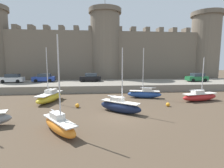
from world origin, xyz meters
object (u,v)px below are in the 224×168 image
(mooring_buoy_mid_mud, at_px, (168,105))
(car_quay_west, at_px, (197,77))
(sailboat_foreground_right, at_px, (120,106))
(sailboat_foreground_left, at_px, (59,125))
(mooring_buoy_near_shore, at_px, (77,106))
(sailboat_near_channel_left, at_px, (50,97))
(sailboat_midflat_right, at_px, (145,94))
(sailboat_near_channel_right, at_px, (200,96))
(car_quay_centre_east, at_px, (90,77))
(car_quay_east, at_px, (12,78))
(car_quay_centre_west, at_px, (44,78))

(mooring_buoy_mid_mud, xyz_separation_m, car_quay_west, (11.79, 13.65, 1.76))
(sailboat_foreground_right, distance_m, car_quay_west, 23.43)
(sailboat_foreground_left, distance_m, mooring_buoy_near_shore, 6.98)
(sailboat_foreground_left, xyz_separation_m, mooring_buoy_near_shore, (0.62, 6.94, -0.38))
(mooring_buoy_near_shore, relative_size, car_quay_west, 0.11)
(sailboat_near_channel_left, bearing_deg, sailboat_foreground_right, -33.62)
(sailboat_midflat_right, relative_size, sailboat_near_channel_left, 1.02)
(sailboat_foreground_left, height_order, sailboat_near_channel_right, sailboat_foreground_left)
(sailboat_midflat_right, bearing_deg, car_quay_centre_east, 126.09)
(sailboat_near_channel_left, xyz_separation_m, mooring_buoy_near_shore, (3.77, -3.18, -0.42))
(sailboat_foreground_left, distance_m, sailboat_foreground_right, 6.89)
(mooring_buoy_mid_mud, relative_size, car_quay_east, 0.11)
(sailboat_foreground_left, relative_size, sailboat_near_channel_right, 1.23)
(sailboat_near_channel_right, distance_m, car_quay_east, 31.66)
(mooring_buoy_near_shore, xyz_separation_m, car_quay_centre_east, (1.15, 15.11, 1.75))
(sailboat_near_channel_left, xyz_separation_m, car_quay_centre_west, (-3.95, 12.01, 1.33))
(sailboat_midflat_right, bearing_deg, mooring_buoy_near_shore, -154.09)
(sailboat_foreground_right, xyz_separation_m, car_quay_west, (17.62, 15.39, 1.32))
(sailboat_midflat_right, height_order, sailboat_near_channel_left, sailboat_midflat_right)
(sailboat_midflat_right, relative_size, car_quay_east, 1.66)
(sailboat_near_channel_right, xyz_separation_m, car_quay_east, (-28.91, 12.84, 1.39))
(mooring_buoy_mid_mud, height_order, car_quay_east, car_quay_east)
(sailboat_near_channel_left, height_order, car_quay_centre_west, sailboat_near_channel_left)
(sailboat_foreground_right, height_order, mooring_buoy_near_shore, sailboat_foreground_right)
(sailboat_midflat_right, height_order, mooring_buoy_near_shore, sailboat_midflat_right)
(sailboat_midflat_right, bearing_deg, car_quay_centre_west, 147.07)
(sailboat_foreground_left, height_order, sailboat_near_channel_left, sailboat_foreground_left)
(mooring_buoy_mid_mud, relative_size, car_quay_centre_west, 0.11)
(sailboat_midflat_right, distance_m, car_quay_west, 15.81)
(car_quay_centre_east, height_order, car_quay_centre_west, same)
(sailboat_foreground_right, relative_size, car_quay_east, 1.55)
(sailboat_foreground_left, relative_size, mooring_buoy_mid_mud, 15.09)
(mooring_buoy_mid_mud, relative_size, car_quay_centre_east, 0.11)
(sailboat_midflat_right, xyz_separation_m, sailboat_foreground_left, (-9.60, -11.31, -0.01))
(sailboat_foreground_left, bearing_deg, car_quay_east, 120.44)
(sailboat_foreground_right, distance_m, mooring_buoy_near_shore, 5.05)
(car_quay_centre_east, bearing_deg, mooring_buoy_near_shore, -94.34)
(sailboat_midflat_right, xyz_separation_m, sailboat_near_channel_right, (6.64, -2.60, -0.02))
(sailboat_near_channel_right, xyz_separation_m, mooring_buoy_mid_mud, (-5.31, -2.34, -0.37))
(sailboat_near_channel_right, distance_m, sailboat_foreground_right, 11.87)
(car_quay_east, height_order, car_quay_centre_west, same)
(sailboat_near_channel_right, bearing_deg, mooring_buoy_near_shore, -173.55)
(sailboat_foreground_right, height_order, car_quay_east, sailboat_foreground_right)
(car_quay_west, height_order, car_quay_centre_west, same)
(sailboat_near_channel_right, height_order, car_quay_centre_west, sailboat_near_channel_right)
(sailboat_midflat_right, xyz_separation_m, mooring_buoy_mid_mud, (1.33, -4.94, -0.39))
(sailboat_foreground_right, bearing_deg, sailboat_foreground_left, -137.66)
(sailboat_foreground_left, relative_size, car_quay_centre_east, 1.66)
(sailboat_midflat_right, distance_m, sailboat_near_channel_right, 7.13)
(mooring_buoy_near_shore, relative_size, car_quay_east, 0.11)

